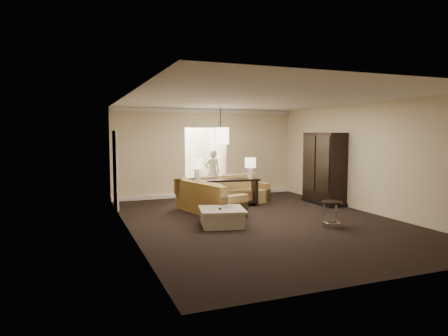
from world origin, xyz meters
name	(u,v)px	position (x,y,z in m)	size (l,w,h in m)	color
ground	(262,221)	(0.00, 0.00, 0.00)	(8.00, 8.00, 0.00)	black
wall_back	(206,153)	(0.00, 4.00, 1.40)	(6.00, 0.04, 2.80)	beige
wall_front	(395,180)	(0.00, -4.00, 1.40)	(6.00, 0.04, 2.80)	beige
wall_left	(129,164)	(-3.00, 0.00, 1.40)	(0.04, 8.00, 2.80)	beige
wall_right	(367,158)	(3.00, 0.00, 1.40)	(0.04, 8.00, 2.80)	beige
ceiling	(263,99)	(0.00, 0.00, 2.80)	(6.00, 8.00, 0.02)	white
crown_molding	(206,111)	(0.00, 3.95, 2.73)	(6.00, 0.10, 0.12)	silver
baseboard	(207,194)	(0.00, 3.95, 0.06)	(6.00, 0.10, 0.12)	silver
side_door	(116,170)	(-2.97, 2.80, 1.05)	(0.05, 0.90, 2.10)	silver
foyer	(194,154)	(0.00, 5.34, 1.30)	(1.44, 2.02, 2.80)	beige
sectional_sofa	(222,196)	(-0.29, 1.83, 0.32)	(2.86, 2.71, 0.82)	brown
coffee_table	(222,217)	(-1.04, -0.13, 0.20)	(1.15, 1.15, 0.40)	beige
console_table	(224,190)	(-0.15, 2.00, 0.45)	(2.00, 0.66, 0.76)	black
armoire	(324,170)	(2.69, 1.41, 0.98)	(0.61, 1.42, 2.04)	black
drink_table	(332,209)	(1.15, -1.08, 0.40)	(0.44, 0.44, 0.56)	black
table_lamp_left	(197,166)	(-0.91, 2.08, 1.15)	(0.30, 0.30, 0.58)	white
table_lamp_right	(250,165)	(0.60, 1.92, 1.15)	(0.30, 0.30, 0.58)	white
pendant_light	(220,136)	(0.00, 2.70, 1.95)	(0.38, 0.38, 1.09)	black
person	(212,170)	(0.32, 4.30, 0.81)	(0.59, 0.39, 1.63)	beige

